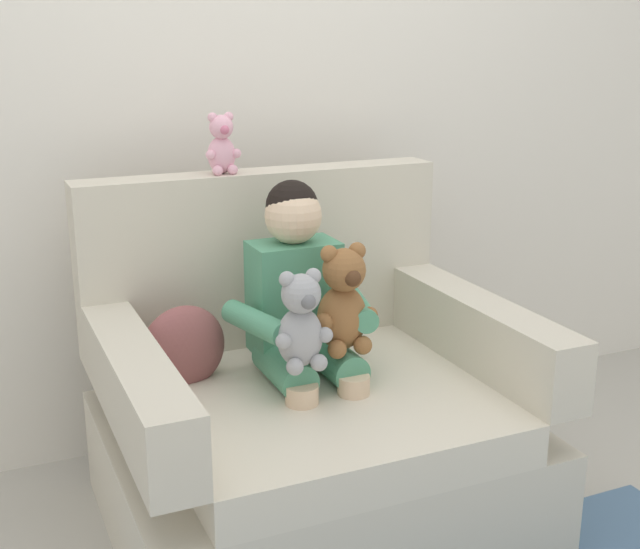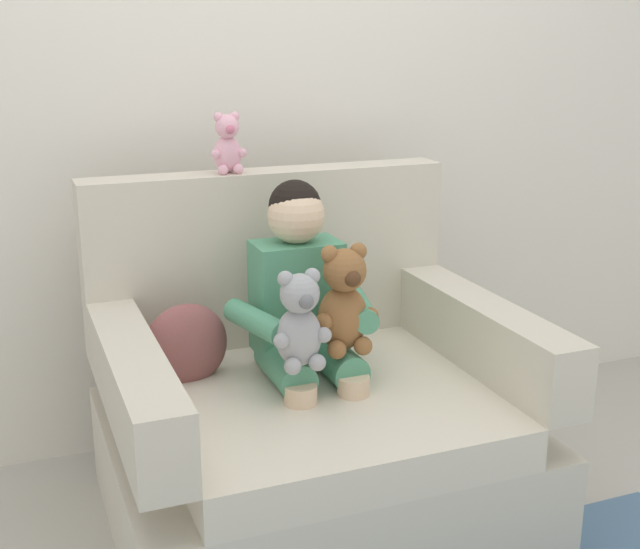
{
  "view_description": "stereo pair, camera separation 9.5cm",
  "coord_description": "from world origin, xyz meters",
  "px_view_note": "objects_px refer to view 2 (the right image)",
  "views": [
    {
      "loc": [
        -0.9,
        -2.07,
        1.45
      ],
      "look_at": [
        -0.0,
        -0.05,
        0.8
      ],
      "focal_mm": 46.74,
      "sensor_mm": 36.0,
      "label": 1
    },
    {
      "loc": [
        -0.81,
        -2.1,
        1.45
      ],
      "look_at": [
        -0.0,
        -0.05,
        0.8
      ],
      "focal_mm": 46.74,
      "sensor_mm": 36.0,
      "label": 2
    }
  ],
  "objects_px": {
    "armchair": "(310,419)",
    "plush_pink_on_backrest": "(228,145)",
    "plush_grey": "(300,323)",
    "throw_pillow": "(186,346)",
    "seated_child": "(303,307)",
    "plush_brown": "(344,302)"
  },
  "relations": [
    {
      "from": "armchair",
      "to": "seated_child",
      "type": "bearing_deg",
      "value": 96.5
    },
    {
      "from": "plush_brown",
      "to": "throw_pillow",
      "type": "relative_size",
      "value": 1.22
    },
    {
      "from": "plush_brown",
      "to": "plush_grey",
      "type": "distance_m",
      "value": 0.17
    },
    {
      "from": "plush_brown",
      "to": "plush_grey",
      "type": "bearing_deg",
      "value": -137.23
    },
    {
      "from": "armchair",
      "to": "plush_grey",
      "type": "distance_m",
      "value": 0.41
    },
    {
      "from": "armchair",
      "to": "plush_pink_on_backrest",
      "type": "bearing_deg",
      "value": 109.01
    },
    {
      "from": "plush_grey",
      "to": "plush_pink_on_backrest",
      "type": "height_order",
      "value": "plush_pink_on_backrest"
    },
    {
      "from": "seated_child",
      "to": "throw_pillow",
      "type": "bearing_deg",
      "value": 157.53
    },
    {
      "from": "plush_grey",
      "to": "throw_pillow",
      "type": "bearing_deg",
      "value": 113.37
    },
    {
      "from": "plush_brown",
      "to": "throw_pillow",
      "type": "height_order",
      "value": "plush_brown"
    },
    {
      "from": "plush_pink_on_backrest",
      "to": "plush_grey",
      "type": "bearing_deg",
      "value": -81.57
    },
    {
      "from": "seated_child",
      "to": "plush_pink_on_backrest",
      "type": "bearing_deg",
      "value": 104.65
    },
    {
      "from": "seated_child",
      "to": "plush_pink_on_backrest",
      "type": "distance_m",
      "value": 0.57
    },
    {
      "from": "plush_brown",
      "to": "throw_pillow",
      "type": "bearing_deg",
      "value": 171.1
    },
    {
      "from": "armchair",
      "to": "seated_child",
      "type": "xyz_separation_m",
      "value": [
        -0.0,
        0.04,
        0.35
      ]
    },
    {
      "from": "plush_grey",
      "to": "plush_pink_on_backrest",
      "type": "xyz_separation_m",
      "value": [
        -0.04,
        0.53,
        0.42
      ]
    },
    {
      "from": "seated_child",
      "to": "armchair",
      "type": "bearing_deg",
      "value": -89.25
    },
    {
      "from": "plush_pink_on_backrest",
      "to": "throw_pillow",
      "type": "bearing_deg",
      "value": -128.22
    },
    {
      "from": "seated_child",
      "to": "plush_brown",
      "type": "bearing_deg",
      "value": -63.96
    },
    {
      "from": "armchair",
      "to": "plush_pink_on_backrest",
      "type": "xyz_separation_m",
      "value": [
        -0.13,
        0.37,
        0.79
      ]
    },
    {
      "from": "seated_child",
      "to": "plush_grey",
      "type": "bearing_deg",
      "value": -118.55
    },
    {
      "from": "throw_pillow",
      "to": "seated_child",
      "type": "bearing_deg",
      "value": -16.72
    }
  ]
}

